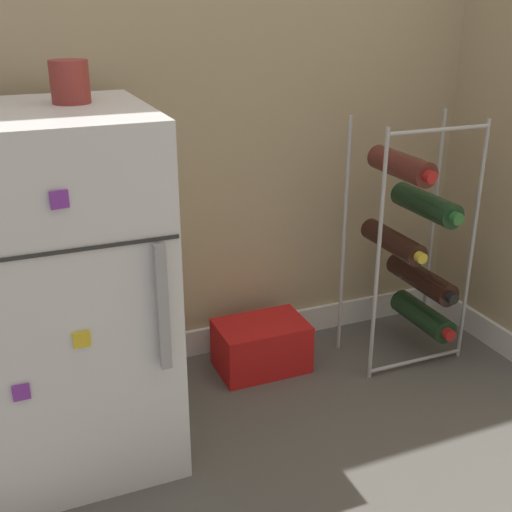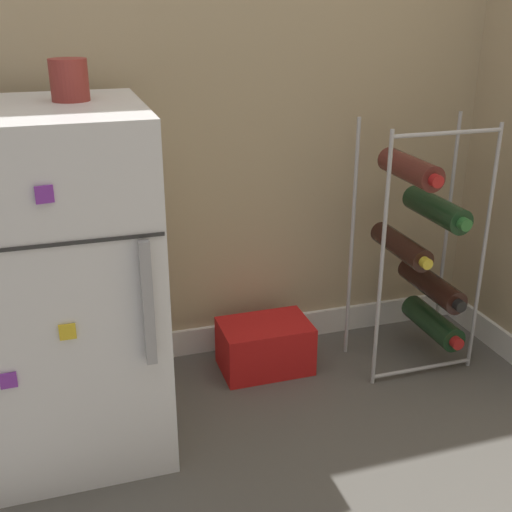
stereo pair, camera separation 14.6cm
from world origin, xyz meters
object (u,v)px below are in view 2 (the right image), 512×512
object	(u,v)px
wine_rack	(424,250)
mini_fridge	(59,284)
soda_box	(265,346)
fridge_top_cup	(69,80)

from	to	relation	value
wine_rack	mini_fridge	bearing A→B (deg)	-176.67
wine_rack	soda_box	xyz separation A→B (m)	(-0.49, 0.09, -0.30)
mini_fridge	fridge_top_cup	distance (m)	0.50
wine_rack	soda_box	distance (m)	0.58
mini_fridge	soda_box	world-z (taller)	mini_fridge
mini_fridge	soda_box	distance (m)	0.72
wine_rack	soda_box	bearing A→B (deg)	169.94
mini_fridge	wine_rack	world-z (taller)	mini_fridge
wine_rack	fridge_top_cup	xyz separation A→B (m)	(-1.01, -0.01, 0.55)
wine_rack	fridge_top_cup	bearing A→B (deg)	-179.53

